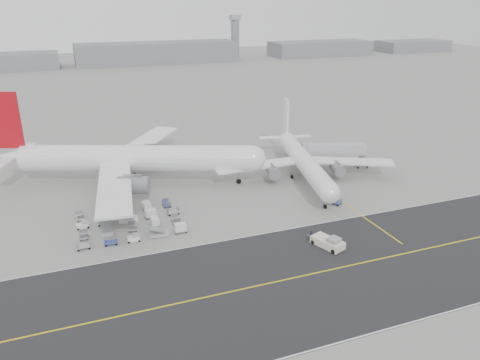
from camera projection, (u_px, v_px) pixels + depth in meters
name	position (u px, v px, depth m)	size (l,w,h in m)	color
ground	(222.00, 235.00, 89.23)	(700.00, 700.00, 0.00)	gray
taxiway	(287.00, 279.00, 75.21)	(220.00, 59.00, 0.03)	#27272A
horizon_buildings	(144.00, 64.00, 325.81)	(520.00, 28.00, 28.00)	gray
control_tower	(235.00, 36.00, 347.37)	(7.00, 7.00, 31.25)	gray
airliner_a	(131.00, 158.00, 111.97)	(62.05, 60.89, 22.45)	white
airliner_b	(303.00, 161.00, 116.00)	(44.62, 45.60, 15.96)	white
pushback_tug	(328.00, 242.00, 84.72)	(4.83, 7.94, 2.27)	beige
jet_bridge	(335.00, 151.00, 123.56)	(17.69, 8.52, 6.66)	gray
gse_cluster	(130.00, 226.00, 93.00)	(25.55, 20.29, 1.88)	#9F9FA5
stray_dolly	(335.00, 204.00, 102.75)	(1.72, 2.80, 1.72)	silver
ground_crew_a	(311.00, 235.00, 87.69)	(0.62, 0.41, 1.69)	black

